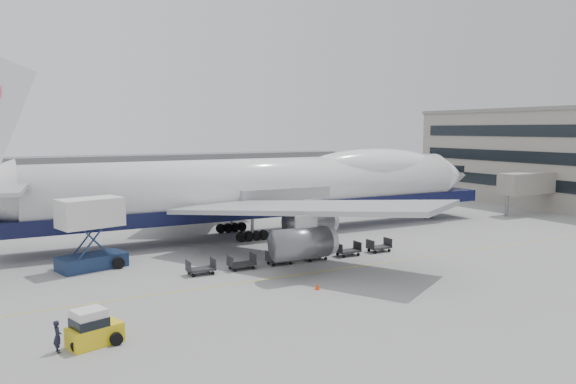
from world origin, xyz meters
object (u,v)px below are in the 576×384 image
airliner (270,186)px  catering_truck (91,230)px  baggage_tug (93,329)px  ground_worker (57,336)px

airliner → catering_truck: bearing=-160.6°
baggage_tug → ground_worker: (-1.88, -0.16, -0.04)m
airliner → catering_truck: (-21.27, -7.48, -2.16)m
airliner → catering_truck: 22.65m
airliner → catering_truck: airliner is taller
catering_truck → baggage_tug: size_ratio=1.93×
airliner → ground_worker: bearing=-135.0°
catering_truck → ground_worker: size_ratio=3.45×
ground_worker → catering_truck: bearing=-21.4°
airliner → baggage_tug: size_ratio=20.65×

